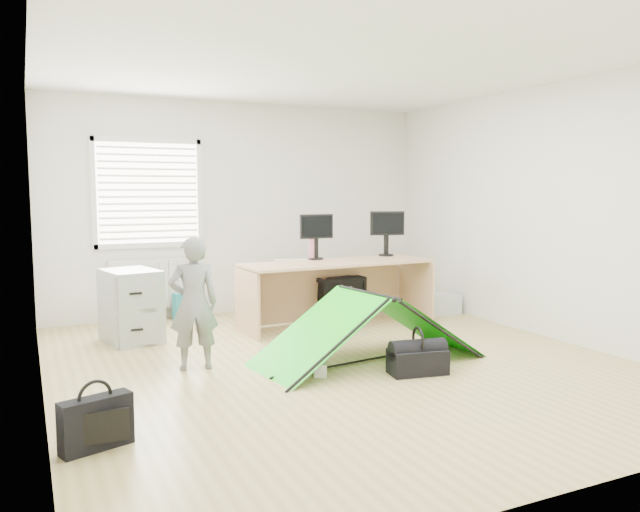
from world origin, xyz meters
name	(u,v)px	position (x,y,z in m)	size (l,w,h in m)	color
ground	(339,362)	(0.00, 0.00, 0.00)	(5.50, 5.50, 0.00)	tan
back_wall	(242,208)	(0.00, 2.75, 1.35)	(5.00, 0.02, 2.70)	silver
window	(148,193)	(-1.20, 2.71, 1.55)	(1.20, 0.06, 1.20)	silver
radiator	(152,284)	(-1.20, 2.67, 0.45)	(1.00, 0.12, 0.60)	silver
desk	(337,294)	(0.68, 1.38, 0.38)	(2.23, 0.71, 0.76)	tan
filing_cabinet	(131,306)	(-1.60, 1.64, 0.38)	(0.49, 0.65, 0.76)	#999C9E
monitor_left	(316,243)	(0.56, 1.69, 0.96)	(0.41, 0.09, 0.40)	black
monitor_right	(386,240)	(1.53, 1.69, 0.97)	(0.43, 0.09, 0.41)	black
keyboard	(291,260)	(0.22, 1.66, 0.77)	(0.40, 0.13, 0.02)	beige
thermos	(311,249)	(0.50, 1.70, 0.89)	(0.07, 0.07, 0.25)	#B66672
office_chair	(333,296)	(0.86, 1.82, 0.28)	(0.59, 0.61, 0.56)	black
person	(194,303)	(-1.26, 0.35, 0.59)	(0.43, 0.28, 1.18)	slate
kite	(368,327)	(0.26, -0.09, 0.32)	(2.08, 0.91, 0.65)	#14CC13
storage_crate	(440,304)	(2.22, 1.47, 0.13)	(0.46, 0.32, 0.26)	#B6BBBF
tote_bag	(185,306)	(-0.84, 2.47, 0.17)	(0.29, 0.13, 0.34)	#1D747E
laptop_bag	(96,423)	(-2.23, -1.10, 0.16)	(0.44, 0.13, 0.33)	black
white_box	(320,370)	(-0.34, -0.32, 0.05)	(0.11, 0.11, 0.11)	silver
duffel_bag	(418,362)	(0.45, -0.62, 0.11)	(0.49, 0.25, 0.22)	black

